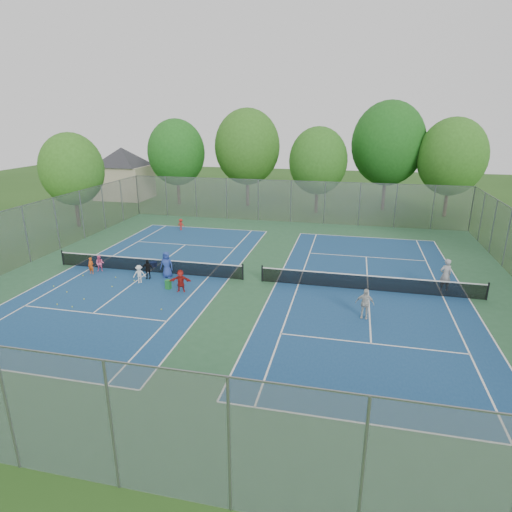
{
  "coord_description": "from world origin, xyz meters",
  "views": [
    {
      "loc": [
        5.73,
        -24.16,
        9.72
      ],
      "look_at": [
        0.0,
        1.0,
        1.3
      ],
      "focal_mm": 30.0,
      "sensor_mm": 36.0,
      "label": 1
    }
  ],
  "objects_px": {
    "net_right": "(369,283)",
    "ball_crate": "(154,264)",
    "net_left": "(148,266)",
    "ball_hopper": "(168,285)",
    "instructor": "(445,275)"
  },
  "relations": [
    {
      "from": "net_left",
      "to": "net_right",
      "type": "distance_m",
      "value": 14.0
    },
    {
      "from": "net_left",
      "to": "ball_hopper",
      "type": "relative_size",
      "value": 22.55
    },
    {
      "from": "net_right",
      "to": "ball_crate",
      "type": "xyz_separation_m",
      "value": [
        -14.17,
        1.05,
        -0.29
      ]
    },
    {
      "from": "net_left",
      "to": "instructor",
      "type": "bearing_deg",
      "value": 2.82
    },
    {
      "from": "ball_crate",
      "to": "instructor",
      "type": "height_order",
      "value": "instructor"
    },
    {
      "from": "instructor",
      "to": "net_right",
      "type": "bearing_deg",
      "value": -7.88
    },
    {
      "from": "ball_hopper",
      "to": "ball_crate",
      "type": "bearing_deg",
      "value": 127.1
    },
    {
      "from": "ball_crate",
      "to": "instructor",
      "type": "relative_size",
      "value": 0.2
    },
    {
      "from": "ball_crate",
      "to": "net_left",
      "type": "bearing_deg",
      "value": -80.86
    },
    {
      "from": "net_right",
      "to": "ball_crate",
      "type": "distance_m",
      "value": 14.21
    },
    {
      "from": "net_right",
      "to": "ball_crate",
      "type": "relative_size",
      "value": 32.6
    },
    {
      "from": "net_left",
      "to": "net_right",
      "type": "xyz_separation_m",
      "value": [
        14.0,
        0.0,
        0.0
      ]
    },
    {
      "from": "net_left",
      "to": "ball_crate",
      "type": "height_order",
      "value": "net_left"
    },
    {
      "from": "ball_crate",
      "to": "ball_hopper",
      "type": "height_order",
      "value": "ball_hopper"
    },
    {
      "from": "net_left",
      "to": "ball_hopper",
      "type": "xyz_separation_m",
      "value": [
        2.46,
        -2.42,
        -0.17
      ]
    }
  ]
}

